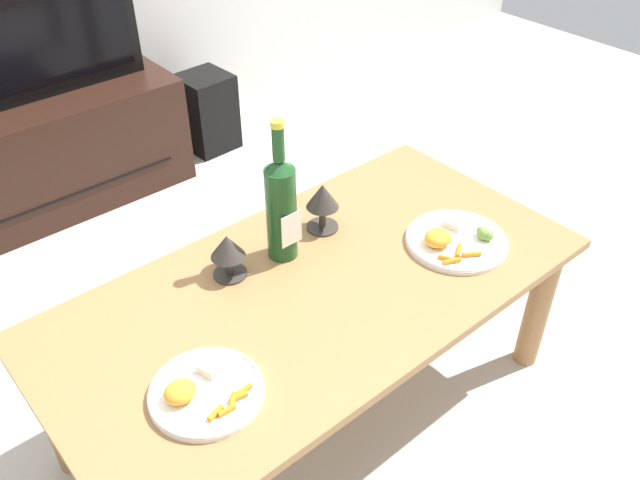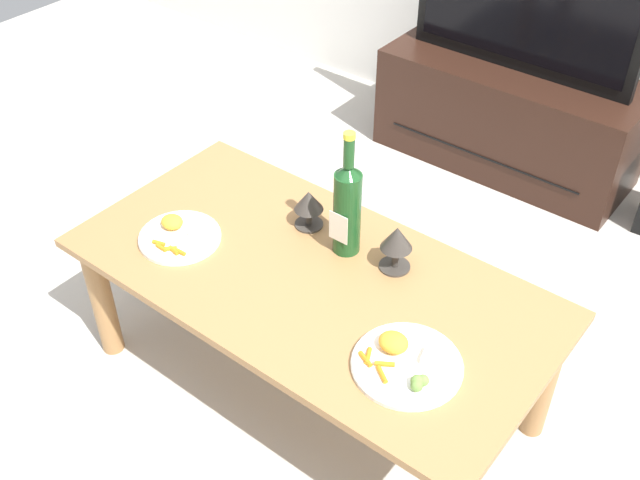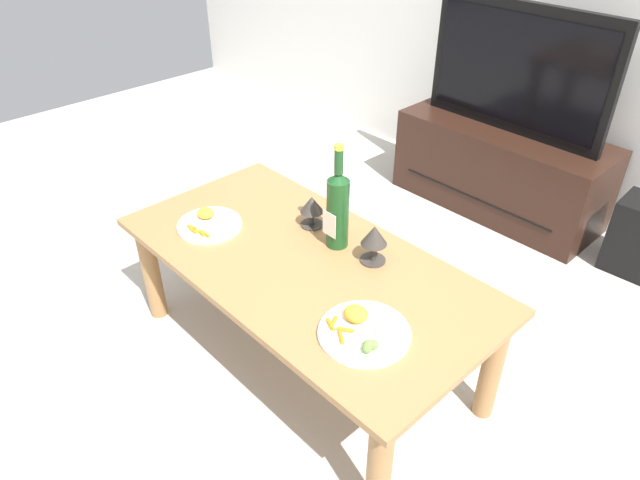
# 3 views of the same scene
# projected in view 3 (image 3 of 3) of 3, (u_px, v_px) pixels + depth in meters

# --- Properties ---
(ground_plane) EXTENTS (6.40, 6.40, 0.00)m
(ground_plane) POSITION_uv_depth(u_px,v_px,m) (305.00, 357.00, 2.24)
(ground_plane) COLOR #B7B2A8
(dining_table) EXTENTS (1.36, 0.69, 0.47)m
(dining_table) POSITION_uv_depth(u_px,v_px,m) (304.00, 277.00, 2.01)
(dining_table) COLOR #9E7042
(dining_table) RESTS_ON ground_plane
(tv_stand) EXTENTS (1.09, 0.43, 0.45)m
(tv_stand) POSITION_uv_depth(u_px,v_px,m) (499.00, 169.00, 3.05)
(tv_stand) COLOR black
(tv_stand) RESTS_ON ground_plane
(tv_screen) EXTENTS (0.95, 0.05, 0.61)m
(tv_screen) POSITION_uv_depth(u_px,v_px,m) (519.00, 70.00, 2.74)
(tv_screen) COLOR black
(tv_screen) RESTS_ON tv_stand
(floor_speaker) EXTENTS (0.23, 0.23, 0.35)m
(floor_speaker) POSITION_uv_depth(u_px,v_px,m) (637.00, 236.00, 2.62)
(floor_speaker) COLOR black
(floor_speaker) RESTS_ON ground_plane
(wine_bottle) EXTENTS (0.08, 0.08, 0.39)m
(wine_bottle) POSITION_uv_depth(u_px,v_px,m) (338.00, 207.00, 1.96)
(wine_bottle) COLOR #19471E
(wine_bottle) RESTS_ON dining_table
(goblet_left) EXTENTS (0.09, 0.09, 0.12)m
(goblet_left) POSITION_uv_depth(u_px,v_px,m) (312.00, 206.00, 2.10)
(goblet_left) COLOR #38332D
(goblet_left) RESTS_ON dining_table
(goblet_right) EXTENTS (0.09, 0.09, 0.14)m
(goblet_right) POSITION_uv_depth(u_px,v_px,m) (374.00, 238.00, 1.91)
(goblet_right) COLOR #38332D
(goblet_right) RESTS_ON dining_table
(dinner_plate_left) EXTENTS (0.24, 0.24, 0.05)m
(dinner_plate_left) POSITION_uv_depth(u_px,v_px,m) (209.00, 223.00, 2.14)
(dinner_plate_left) COLOR white
(dinner_plate_left) RESTS_ON dining_table
(dinner_plate_right) EXTENTS (0.27, 0.27, 0.05)m
(dinner_plate_right) POSITION_uv_depth(u_px,v_px,m) (364.00, 331.00, 1.66)
(dinner_plate_right) COLOR white
(dinner_plate_right) RESTS_ON dining_table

